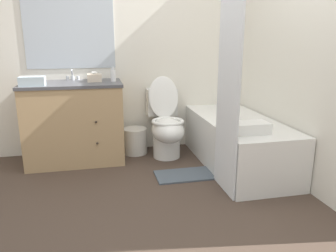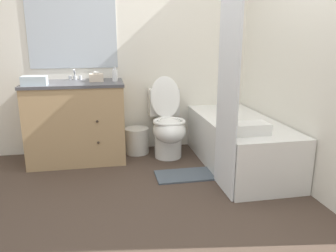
{
  "view_description": "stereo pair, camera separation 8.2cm",
  "coord_description": "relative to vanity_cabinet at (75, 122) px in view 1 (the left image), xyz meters",
  "views": [
    {
      "loc": [
        -0.5,
        -2.05,
        1.29
      ],
      "look_at": [
        0.12,
        0.78,
        0.51
      ],
      "focal_mm": 35.0,
      "sensor_mm": 36.0,
      "label": 1
    },
    {
      "loc": [
        -0.42,
        -2.07,
        1.29
      ],
      "look_at": [
        0.12,
        0.78,
        0.51
      ],
      "focal_mm": 35.0,
      "sensor_mm": 36.0,
      "label": 2
    }
  ],
  "objects": [
    {
      "name": "wall_right",
      "position": [
        2.01,
        -0.58,
        0.82
      ],
      "size": [
        0.05,
        2.73,
        2.5
      ],
      "color": "white",
      "rests_on": "ground_plane"
    },
    {
      "name": "bath_mat",
      "position": [
        1.04,
        -0.66,
        -0.43
      ],
      "size": [
        0.58,
        0.31,
        0.02
      ],
      "color": "#4C5660",
      "rests_on": "ground_plane"
    },
    {
      "name": "tissue_box",
      "position": [
        0.23,
        0.02,
        0.46
      ],
      "size": [
        0.15,
        0.14,
        0.1
      ],
      "color": "beige",
      "rests_on": "vanity_cabinet"
    },
    {
      "name": "shower_curtain",
      "position": [
        1.29,
        -1.02,
        0.57
      ],
      "size": [
        0.01,
        0.44,
        2.01
      ],
      "color": "white",
      "rests_on": "ground_plane"
    },
    {
      "name": "soap_dispenser",
      "position": [
        0.42,
        -0.01,
        0.48
      ],
      "size": [
        0.06,
        0.06,
        0.15
      ],
      "color": "white",
      "rests_on": "vanity_cabinet"
    },
    {
      "name": "wastebasket",
      "position": [
        0.65,
        0.1,
        -0.29
      ],
      "size": [
        0.27,
        0.27,
        0.29
      ],
      "color": "silver",
      "rests_on": "ground_plane"
    },
    {
      "name": "ground_plane",
      "position": [
        0.74,
        -1.44,
        -0.43
      ],
      "size": [
        14.0,
        14.0,
        0.0
      ],
      "primitive_type": "plane",
      "color": "#47382D"
    },
    {
      "name": "wall_back",
      "position": [
        0.74,
        0.31,
        0.82
      ],
      "size": [
        8.0,
        0.06,
        2.5
      ],
      "color": "white",
      "rests_on": "ground_plane"
    },
    {
      "name": "toilet",
      "position": [
        0.98,
        -0.07,
        -0.09
      ],
      "size": [
        0.35,
        0.68,
        0.88
      ],
      "color": "white",
      "rests_on": "ground_plane"
    },
    {
      "name": "hand_towel_folded",
      "position": [
        -0.35,
        -0.19,
        0.46
      ],
      "size": [
        0.23,
        0.13,
        0.09
      ],
      "color": "silver",
      "rests_on": "vanity_cabinet"
    },
    {
      "name": "bathtub",
      "position": [
        1.64,
        -0.49,
        -0.18
      ],
      "size": [
        0.68,
        1.55,
        0.49
      ],
      "color": "white",
      "rests_on": "ground_plane"
    },
    {
      "name": "bath_towel_folded",
      "position": [
        1.51,
        -0.99,
        0.11
      ],
      "size": [
        0.34,
        0.2,
        0.1
      ],
      "color": "white",
      "rests_on": "bathtub"
    },
    {
      "name": "vanity_cabinet",
      "position": [
        0.0,
        0.0,
        0.0
      ],
      "size": [
        1.01,
        0.6,
        0.85
      ],
      "color": "tan",
      "rests_on": "ground_plane"
    },
    {
      "name": "sink_faucet",
      "position": [
        -0.0,
        0.2,
        0.45
      ],
      "size": [
        0.14,
        0.12,
        0.12
      ],
      "color": "silver",
      "rests_on": "vanity_cabinet"
    }
  ]
}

